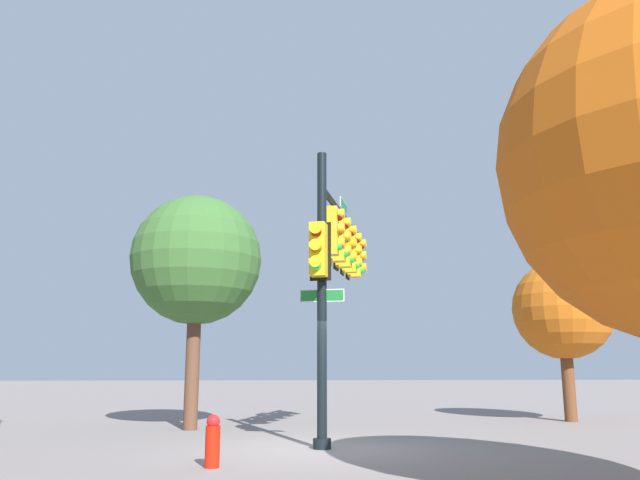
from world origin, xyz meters
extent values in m
plane|color=gray|center=(0.00, 0.00, 0.00)|extent=(120.00, 120.00, 0.00)
cylinder|color=black|center=(0.00, 0.00, 3.05)|extent=(0.20, 0.20, 6.11)
cylinder|color=black|center=(0.00, 0.00, 0.10)|extent=(0.36, 0.36, 0.20)
cylinder|color=black|center=(2.38, -0.67, 5.33)|extent=(4.79, 1.47, 0.14)
cylinder|color=black|center=(1.07, -0.30, 4.83)|extent=(2.19, 0.68, 1.07)
cube|color=gold|center=(0.86, -0.24, 4.58)|extent=(0.39, 0.42, 1.10)
cube|color=black|center=(0.91, -0.05, 4.58)|extent=(0.44, 0.14, 1.22)
sphere|color=maroon|center=(0.82, -0.44, 4.92)|extent=(0.22, 0.22, 0.22)
cylinder|color=gold|center=(0.81, -0.49, 4.97)|extent=(0.26, 0.19, 0.23)
sphere|color=#855607|center=(0.82, -0.44, 4.58)|extent=(0.22, 0.22, 0.22)
cylinder|color=gold|center=(0.81, -0.49, 4.63)|extent=(0.26, 0.19, 0.23)
sphere|color=#20FF59|center=(0.82, -0.44, 4.24)|extent=(0.22, 0.22, 0.22)
cylinder|color=gold|center=(0.81, -0.49, 4.29)|extent=(0.26, 0.19, 0.23)
cube|color=yellow|center=(1.73, -0.48, 4.58)|extent=(0.40, 0.43, 1.10)
cube|color=black|center=(1.78, -0.29, 4.58)|extent=(0.43, 0.15, 1.22)
sphere|color=maroon|center=(1.68, -0.68, 4.92)|extent=(0.22, 0.22, 0.22)
cylinder|color=yellow|center=(1.66, -0.73, 4.97)|extent=(0.26, 0.20, 0.23)
sphere|color=#855607|center=(1.68, -0.68, 4.58)|extent=(0.22, 0.22, 0.22)
cylinder|color=yellow|center=(1.66, -0.73, 4.63)|extent=(0.26, 0.20, 0.23)
sphere|color=#20FF59|center=(1.68, -0.68, 4.24)|extent=(0.22, 0.22, 0.22)
cylinder|color=yellow|center=(1.66, -0.73, 4.29)|extent=(0.26, 0.20, 0.23)
cube|color=yellow|center=(2.59, -0.73, 4.58)|extent=(0.42, 0.44, 1.10)
cube|color=black|center=(2.66, -0.54, 4.58)|extent=(0.43, 0.17, 1.22)
sphere|color=maroon|center=(2.53, -0.92, 4.92)|extent=(0.22, 0.22, 0.22)
cylinder|color=yellow|center=(2.51, -0.97, 4.97)|extent=(0.26, 0.20, 0.23)
sphere|color=#855607|center=(2.53, -0.92, 4.58)|extent=(0.22, 0.22, 0.22)
cylinder|color=yellow|center=(2.51, -0.97, 4.63)|extent=(0.26, 0.20, 0.23)
sphere|color=#20FF59|center=(2.53, -0.92, 4.24)|extent=(0.22, 0.22, 0.22)
cylinder|color=yellow|center=(2.51, -0.97, 4.29)|extent=(0.26, 0.20, 0.23)
cube|color=yellow|center=(3.46, -0.97, 4.58)|extent=(0.40, 0.43, 1.10)
cube|color=black|center=(3.51, -0.77, 4.58)|extent=(0.44, 0.14, 1.22)
sphere|color=maroon|center=(3.41, -1.16, 4.92)|extent=(0.22, 0.22, 0.22)
cylinder|color=yellow|center=(3.40, -1.22, 4.97)|extent=(0.26, 0.19, 0.23)
sphere|color=#855607|center=(3.41, -1.16, 4.58)|extent=(0.22, 0.22, 0.22)
cylinder|color=yellow|center=(3.40, -1.22, 4.63)|extent=(0.26, 0.19, 0.23)
sphere|color=#20FF59|center=(3.41, -1.16, 4.24)|extent=(0.22, 0.22, 0.22)
cylinder|color=yellow|center=(3.40, -1.22, 4.29)|extent=(0.26, 0.19, 0.23)
cube|color=gold|center=(4.32, -1.21, 4.58)|extent=(0.41, 0.43, 1.10)
cube|color=black|center=(4.38, -1.02, 4.58)|extent=(0.43, 0.16, 1.22)
sphere|color=maroon|center=(4.27, -1.40, 4.92)|extent=(0.22, 0.22, 0.22)
cylinder|color=gold|center=(4.25, -1.46, 4.97)|extent=(0.26, 0.20, 0.23)
sphere|color=#855607|center=(4.27, -1.40, 4.58)|extent=(0.22, 0.22, 0.22)
cylinder|color=gold|center=(4.25, -1.46, 4.63)|extent=(0.26, 0.20, 0.23)
sphere|color=#20FF59|center=(4.27, -1.40, 4.24)|extent=(0.22, 0.22, 0.22)
cylinder|color=gold|center=(4.25, -1.46, 4.29)|extent=(0.26, 0.20, 0.23)
cube|color=yellow|center=(-0.34, 0.09, 3.93)|extent=(0.43, 0.41, 1.10)
cube|color=black|center=(-0.14, 0.04, 3.93)|extent=(0.16, 0.43, 1.22)
sphere|color=maroon|center=(-0.53, 0.15, 4.27)|extent=(0.22, 0.22, 0.22)
cylinder|color=yellow|center=(-0.59, 0.16, 4.32)|extent=(0.20, 0.26, 0.23)
sphere|color=#855607|center=(-0.53, 0.15, 3.93)|extent=(0.22, 0.22, 0.22)
cylinder|color=yellow|center=(-0.59, 0.16, 3.98)|extent=(0.20, 0.26, 0.23)
sphere|color=#20FF59|center=(-0.53, 0.15, 3.59)|extent=(0.22, 0.22, 0.22)
cylinder|color=yellow|center=(-0.59, 0.16, 3.64)|extent=(0.20, 0.26, 0.23)
cube|color=white|center=(2.62, -0.73, 5.63)|extent=(0.91, 0.27, 0.26)
cube|color=#157138|center=(2.62, -0.73, 5.63)|extent=(0.87, 0.27, 0.22)
cube|color=white|center=(0.00, 0.00, 3.03)|extent=(0.27, 0.91, 0.26)
cube|color=#1E7730|center=(0.00, 0.00, 3.03)|extent=(0.27, 0.87, 0.22)
cylinder|color=red|center=(-2.21, 1.92, 0.33)|extent=(0.24, 0.24, 0.65)
sphere|color=red|center=(-2.21, 1.92, 0.72)|extent=(0.22, 0.22, 0.22)
cylinder|color=red|center=(-2.06, 1.92, 0.36)|extent=(0.12, 0.10, 0.10)
cylinder|color=brown|center=(3.93, 3.11, 1.46)|extent=(0.37, 0.37, 2.93)
sphere|color=#37652D|center=(3.93, 3.11, 4.40)|extent=(3.47, 3.47, 3.47)
cylinder|color=brown|center=(5.67, -7.72, 1.01)|extent=(0.36, 0.36, 2.02)
sphere|color=#BE5B14|center=(5.67, -7.72, 3.29)|extent=(2.99, 2.99, 2.99)
camera|label=1|loc=(-12.86, 0.87, 1.61)|focal=35.18mm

